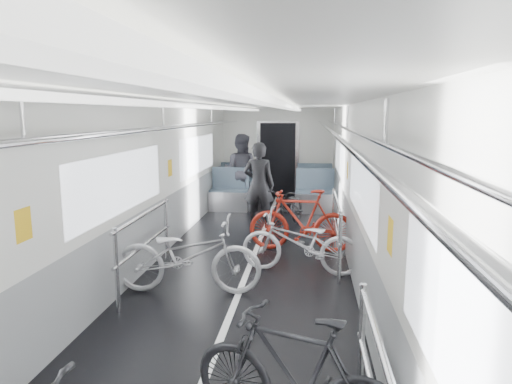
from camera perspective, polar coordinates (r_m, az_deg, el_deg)
car_shell at (r=7.32m, az=-0.11°, el=0.93°), size 3.02×14.01×2.41m
bike_left_far at (r=5.87m, az=-8.54°, el=-7.81°), size 1.90×0.74×0.98m
bike_right_near at (r=3.39m, az=4.96°, el=-21.98°), size 1.63×0.94×0.94m
bike_right_mid at (r=6.53m, az=5.55°, el=-6.31°), size 1.78×0.82×0.90m
bike_right_far at (r=7.53m, az=5.68°, el=-3.57°), size 1.76×0.58×1.04m
bike_aisle at (r=8.99m, az=4.15°, el=-2.10°), size 0.98×1.64×0.81m
person_standing at (r=9.05m, az=0.36°, el=0.90°), size 0.66×0.47×1.71m
person_seated at (r=11.07m, az=-1.92°, el=2.69°), size 0.96×0.80×1.77m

